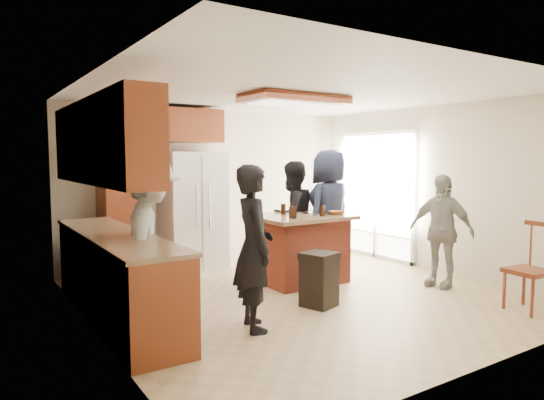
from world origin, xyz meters
TOP-DOWN VIEW (x-y plane):
  - room_shell at (4.37, 1.64)m, footprint 8.00×5.20m
  - person_front_left at (-1.13, -0.69)m, footprint 0.59×0.70m
  - person_behind_left at (0.61, 1.10)m, footprint 0.88×0.62m
  - person_behind_right at (1.04, 0.75)m, footprint 1.03×0.82m
  - person_side_right at (1.79, -0.65)m, footprint 0.63×0.96m
  - person_counter at (-1.89, 0.15)m, footprint 0.87×1.22m
  - left_cabinetry at (-2.24, 0.40)m, footprint 0.64×3.00m
  - back_wall_units at (-1.33, 2.20)m, footprint 1.80×0.60m
  - refrigerator at (-0.55, 2.12)m, footprint 0.90×0.76m
  - kitchen_island at (0.36, 0.56)m, footprint 1.28×1.03m
  - island_items at (0.55, 0.45)m, footprint 0.92×0.67m
  - trash_bin at (-0.12, -0.47)m, footprint 0.45×0.45m
  - spindle_chair at (1.76, -1.88)m, footprint 0.46×0.46m

SIDE VIEW (x-z plane):
  - trash_bin at x=-0.12m, z-range 0.00..0.63m
  - spindle_chair at x=1.76m, z-range -0.04..0.95m
  - kitchen_island at x=0.36m, z-range 0.01..0.94m
  - person_side_right at x=1.79m, z-range 0.00..1.50m
  - person_front_left at x=-1.13m, z-range 0.00..1.65m
  - person_behind_left at x=0.61m, z-range 0.00..1.67m
  - person_counter at x=-1.89m, z-range 0.00..1.72m
  - room_shell at x=4.37m, z-range -1.63..3.37m
  - refrigerator at x=-0.55m, z-range 0.00..1.80m
  - person_behind_right at x=1.04m, z-range 0.00..1.84m
  - left_cabinetry at x=-2.24m, z-range -0.19..2.11m
  - island_items at x=0.55m, z-range 0.90..1.05m
  - back_wall_units at x=-1.33m, z-range 0.15..2.60m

